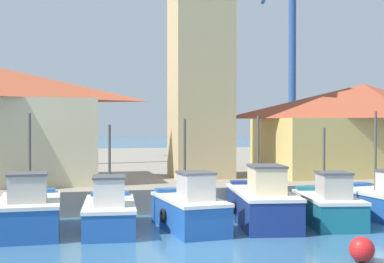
# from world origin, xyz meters

# --- Properties ---
(ground_plane) EXTENTS (300.00, 300.00, 0.00)m
(ground_plane) POSITION_xyz_m (0.00, 0.00, 0.00)
(ground_plane) COLOR #386689
(quay_wharf) EXTENTS (120.00, 40.00, 1.05)m
(quay_wharf) POSITION_xyz_m (0.00, 26.28, 0.53)
(quay_wharf) COLOR gray
(quay_wharf) RESTS_ON ground
(fishing_boat_left_inner) EXTENTS (2.26, 4.22, 4.24)m
(fishing_boat_left_inner) POSITION_xyz_m (-5.89, 3.33, 0.77)
(fishing_boat_left_inner) COLOR #2356A8
(fishing_boat_left_inner) RESTS_ON ground
(fishing_boat_mid_left) EXTENTS (2.16, 4.55, 3.82)m
(fishing_boat_mid_left) POSITION_xyz_m (-3.10, 3.19, 0.69)
(fishing_boat_mid_left) COLOR #2356A8
(fishing_boat_mid_left) RESTS_ON ground
(fishing_boat_center) EXTENTS (2.23, 4.30, 4.04)m
(fishing_boat_center) POSITION_xyz_m (-0.26, 2.66, 0.76)
(fishing_boat_center) COLOR #2356A8
(fishing_boat_center) RESTS_ON ground
(fishing_boat_mid_right) EXTENTS (2.71, 5.45, 4.18)m
(fishing_boat_mid_right) POSITION_xyz_m (2.71, 3.15, 0.81)
(fishing_boat_mid_right) COLOR navy
(fishing_boat_mid_right) RESTS_ON ground
(fishing_boat_right_inner) EXTENTS (2.51, 4.34, 3.70)m
(fishing_boat_right_inner) POSITION_xyz_m (5.20, 2.59, 0.71)
(fishing_boat_right_inner) COLOR #196B7F
(fishing_boat_right_inner) RESTS_ON ground
(clock_tower) EXTENTS (3.51, 3.51, 16.93)m
(clock_tower) POSITION_xyz_m (2.26, 11.19, 9.10)
(clock_tower) COLOR tan
(clock_tower) RESTS_ON quay_wharf
(warehouse_right) EXTENTS (11.81, 6.62, 5.07)m
(warehouse_right) POSITION_xyz_m (11.81, 11.16, 3.65)
(warehouse_right) COLOR tan
(warehouse_right) RESTS_ON quay_wharf
(port_crane_near) EXTENTS (2.00, 9.29, 17.39)m
(port_crane_near) POSITION_xyz_m (11.93, 21.65, 7.33)
(port_crane_near) COLOR navy
(port_crane_near) RESTS_ON quay_wharf
(mooring_buoy) EXTENTS (0.71, 0.71, 0.71)m
(mooring_buoy) POSITION_xyz_m (3.43, -2.82, 0.35)
(mooring_buoy) COLOR red
(mooring_buoy) RESTS_ON ground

